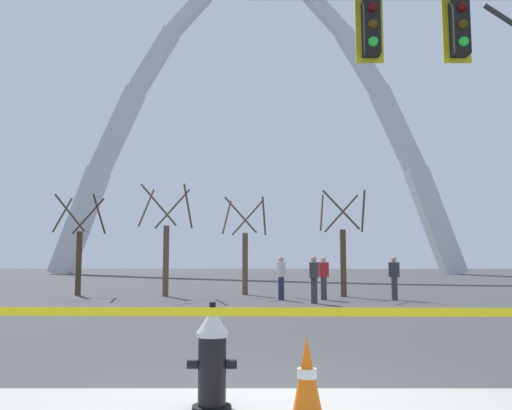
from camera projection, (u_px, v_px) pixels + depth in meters
ground_plane at (274, 396)px, 5.56m from camera, size 240.00×240.00×0.00m
fire_hydrant at (212, 359)px, 5.06m from camera, size 0.46×0.48×0.99m
caution_tape_barrier at (235, 335)px, 5.03m from camera, size 6.34×0.18×0.98m
traffic_cone_by_hydrant at (307, 380)px, 4.65m from camera, size 0.36×0.36×0.73m
monument_arch at (257, 134)px, 67.04m from camera, size 49.76×2.45×38.87m
tree_far_left at (79, 251)px, 23.04m from camera, size 1.94×1.96×4.22m
tree_left_mid at (166, 247)px, 22.38m from camera, size 2.08×2.10×4.53m
tree_center_left at (245, 251)px, 23.49m from camera, size 1.92×1.93×4.16m
tree_center_right at (342, 250)px, 22.08m from camera, size 1.96×1.97×4.25m
pedestrian_walking_left at (281, 278)px, 19.98m from camera, size 0.31×0.39×1.59m
pedestrian_standing_center at (323, 278)px, 20.08m from camera, size 0.38×0.28×1.59m
pedestrian_walking_right at (394, 278)px, 19.87m from camera, size 0.38×0.39×1.59m
pedestrian_near_trees at (314, 279)px, 18.32m from camera, size 0.33×0.39×1.59m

